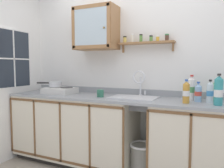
{
  "coord_description": "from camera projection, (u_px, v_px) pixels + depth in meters",
  "views": [
    {
      "loc": [
        0.95,
        -2.14,
        1.34
      ],
      "look_at": [
        -0.26,
        0.5,
        1.1
      ],
      "focal_mm": 35.19,
      "sensor_mm": 36.0,
      "label": 1
    }
  ],
  "objects": [
    {
      "name": "wall_cabinet",
      "position": [
        96.0,
        28.0,
        2.99
      ],
      "size": [
        0.59,
        0.34,
        0.58
      ],
      "color": "#996B42"
    },
    {
      "name": "bottle_juice_amber_1",
      "position": [
        186.0,
        92.0,
        2.29
      ],
      "size": [
        0.07,
        0.07,
        0.25
      ],
      "color": "gold",
      "rests_on": "countertop"
    },
    {
      "name": "backsplash",
      "position": [
        135.0,
        92.0,
        2.98
      ],
      "size": [
        3.27,
        0.02,
        0.08
      ],
      "primitive_type": "cube",
      "color": "gray",
      "rests_on": "countertop"
    },
    {
      "name": "bottle_soda_green_4",
      "position": [
        214.0,
        92.0,
        2.39
      ],
      "size": [
        0.07,
        0.07,
        0.23
      ],
      "color": "#4CB266",
      "rests_on": "countertop"
    },
    {
      "name": "lower_cabinet_run_right",
      "position": [
        214.0,
        148.0,
        2.33
      ],
      "size": [
        1.3,
        0.64,
        0.92
      ],
      "color": "black",
      "rests_on": "ground"
    },
    {
      "name": "countertop",
      "position": [
        127.0,
        99.0,
        2.71
      ],
      "size": [
        3.27,
        0.67,
        0.03
      ],
      "primitive_type": "cube",
      "color": "gray",
      "rests_on": "lower_cabinet_run"
    },
    {
      "name": "sink",
      "position": [
        134.0,
        99.0,
        2.71
      ],
      "size": [
        0.56,
        0.45,
        0.46
      ],
      "color": "silver",
      "rests_on": "countertop"
    },
    {
      "name": "bottle_opaque_white_3",
      "position": [
        192.0,
        89.0,
        2.49
      ],
      "size": [
        0.09,
        0.09,
        0.29
      ],
      "color": "white",
      "rests_on": "countertop"
    },
    {
      "name": "hot_plate_stove",
      "position": [
        60.0,
        90.0,
        3.12
      ],
      "size": [
        0.42,
        0.34,
        0.09
      ],
      "color": "silver",
      "rests_on": "countertop"
    },
    {
      "name": "trash_bin",
      "position": [
        142.0,
        160.0,
        2.62
      ],
      "size": [
        0.31,
        0.31,
        0.41
      ],
      "color": "gray",
      "rests_on": "ground"
    },
    {
      "name": "bottle_water_blue_0",
      "position": [
        198.0,
        93.0,
        2.39
      ],
      "size": [
        0.07,
        0.07,
        0.22
      ],
      "color": "#8CB7E0",
      "rests_on": "countertop"
    },
    {
      "name": "back_wall",
      "position": [
        136.0,
        67.0,
        2.98
      ],
      "size": [
        3.91,
        0.07,
        2.64
      ],
      "color": "white",
      "rests_on": "ground"
    },
    {
      "name": "bottle_detergent_teal_5",
      "position": [
        219.0,
        91.0,
        2.17
      ],
      "size": [
        0.08,
        0.08,
        0.32
      ],
      "color": "teal",
      "rests_on": "countertop"
    },
    {
      "name": "mug",
      "position": [
        100.0,
        93.0,
        2.76
      ],
      "size": [
        0.09,
        0.13,
        0.09
      ],
      "color": "#337259",
      "rests_on": "countertop"
    },
    {
      "name": "spice_shelf",
      "position": [
        146.0,
        42.0,
        2.81
      ],
      "size": [
        0.73,
        0.14,
        0.23
      ],
      "color": "#996B42"
    },
    {
      "name": "window",
      "position": [
        13.0,
        59.0,
        3.14
      ],
      "size": [
        0.03,
        0.61,
        0.85
      ],
      "color": "#262D38"
    },
    {
      "name": "bottle_water_clear_2",
      "position": [
        210.0,
        92.0,
        2.32
      ],
      "size": [
        0.07,
        0.07,
        0.25
      ],
      "color": "silver",
      "rests_on": "countertop"
    },
    {
      "name": "lower_cabinet_run",
      "position": [
        75.0,
        129.0,
        3.07
      ],
      "size": [
        1.74,
        0.64,
        0.92
      ],
      "color": "black",
      "rests_on": "ground"
    },
    {
      "name": "saucepan",
      "position": [
        55.0,
        84.0,
        3.17
      ],
      "size": [
        0.34,
        0.21,
        0.07
      ],
      "color": "silver",
      "rests_on": "hot_plate_stove"
    }
  ]
}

